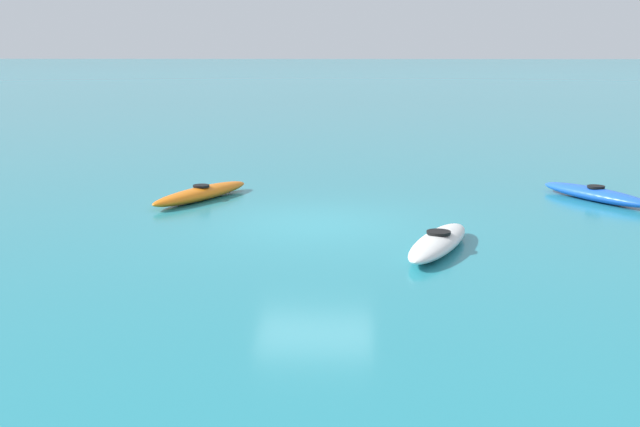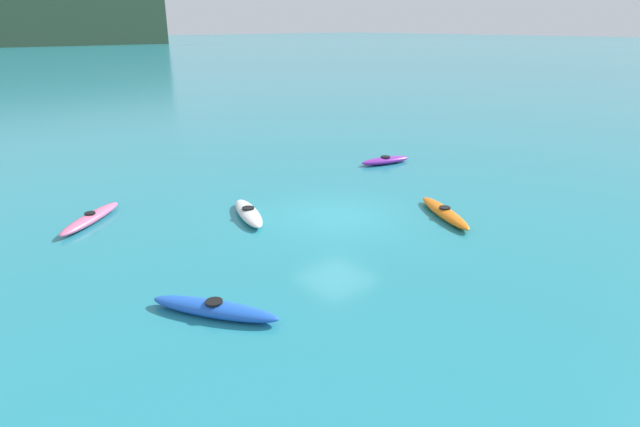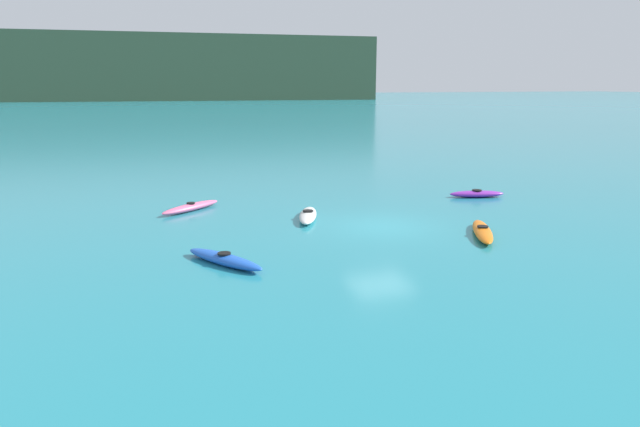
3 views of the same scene
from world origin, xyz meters
The scene contains 7 objects.
ground_plane centered at (0.00, 0.00, 0.00)m, with size 600.00×600.00×0.00m, color teal.
headland_cliff centered at (3.14, 191.77, 10.32)m, with size 143.50×47.63×20.64m, color #42563D.
kayak_blue centered at (-6.69, -2.88, 0.16)m, with size 2.27×3.14×0.37m.
kayak_purple centered at (6.95, 3.89, 0.16)m, with size 2.79×1.39×0.37m.
kayak_white centered at (-2.37, 2.09, 0.16)m, with size 1.72×3.06×0.37m.
kayak_pink centered at (-6.79, 5.28, 0.16)m, with size 2.97×2.49×0.37m.
kayak_orange centered at (2.92, -2.53, 0.16)m, with size 2.15×3.34×0.37m.
Camera 3 is at (-9.40, -20.05, 5.51)m, focal length 32.32 mm.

